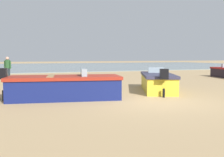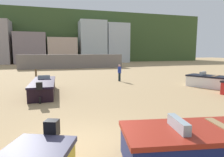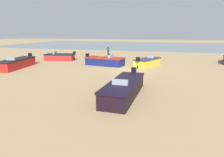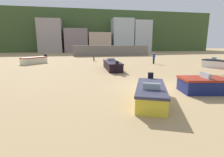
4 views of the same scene
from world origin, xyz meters
name	(u,v)px [view 4 (image 4 of 4)]	position (x,y,z in m)	size (l,w,h in m)	color
ground_plane	(156,88)	(0.00, 0.00, 0.00)	(160.00, 160.00, 0.00)	tan
headland_hill	(90,33)	(0.00, 66.00, 7.13)	(90.00, 32.00, 14.27)	#3D552B
harbor_pier	(111,51)	(2.63, 30.00, 1.20)	(17.68, 2.40, 2.40)	slate
townhouse_far_left	(51,36)	(-13.49, 46.81, 5.09)	(7.02, 5.63, 10.18)	#A49795
townhouse_centre_left	(76,41)	(-5.70, 46.61, 3.73)	(7.13, 5.21, 7.45)	gray
townhouse_centre_right	(99,42)	(1.79, 46.51, 3.18)	(7.07, 5.01, 6.37)	#CFB098
townhouse_right	(122,36)	(9.56, 47.16, 5.44)	(6.75, 6.33, 10.88)	silver
townhouse_far_right	(140,37)	(16.20, 47.42, 5.20)	(5.92, 6.84, 10.40)	silver
boat_black_1	(112,65)	(-1.32, 8.39, 0.46)	(1.61, 5.50, 1.21)	black
boat_cream_2	(34,60)	(-11.30, 16.04, 0.49)	(3.40, 3.62, 1.27)	beige
boat_yellow_3	(151,94)	(-1.48, -2.45, 0.43)	(2.70, 4.01, 1.14)	gold
boat_navy_4	(217,85)	(3.06, -1.61, 0.46)	(4.60, 2.35, 1.20)	navy
boat_white_6	(219,64)	(11.40, 7.24, 0.49)	(2.97, 3.75, 1.27)	white
mooring_post_near_water	(94,58)	(-2.53, 18.14, 0.46)	(0.20, 0.20, 0.93)	#4B3A25
beach_walker_foreground	(154,57)	(5.51, 12.50, 0.95)	(0.38, 0.54, 1.62)	black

